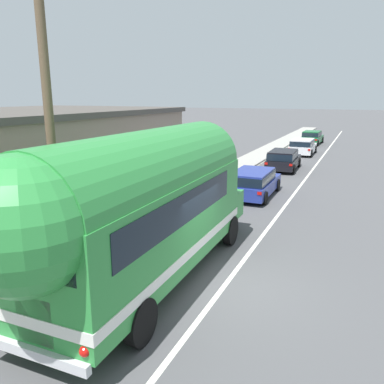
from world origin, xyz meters
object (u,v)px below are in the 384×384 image
(car_second, at_px, (283,159))
(car_third, at_px, (303,146))
(painted_bus, at_px, (140,205))
(car_fourth, at_px, (312,137))
(utility_pole, at_px, (49,117))
(car_lead, at_px, (253,181))

(car_second, xyz_separation_m, car_third, (0.14, 7.86, -0.00))
(painted_bus, height_order, car_third, painted_bus)
(car_third, distance_m, car_fourth, 8.29)
(utility_pole, bearing_deg, painted_bus, 3.57)
(painted_bus, height_order, car_lead, painted_bus)
(car_second, bearing_deg, car_lead, -89.72)
(utility_pole, height_order, car_second, utility_pole)
(car_third, relative_size, car_fourth, 0.89)
(car_lead, xyz_separation_m, car_fourth, (-0.17, 24.12, -0.04))
(car_lead, bearing_deg, painted_bus, -90.51)
(utility_pole, relative_size, car_third, 1.99)
(car_fourth, bearing_deg, car_second, -89.55)
(painted_bus, xyz_separation_m, car_lead, (0.10, 10.60, -1.52))
(painted_bus, distance_m, car_fourth, 34.75)
(painted_bus, bearing_deg, car_second, 89.82)
(painted_bus, xyz_separation_m, car_third, (0.20, 26.44, -1.52))
(car_lead, height_order, car_fourth, same)
(car_lead, xyz_separation_m, car_third, (0.10, 15.83, -0.00))
(utility_pole, distance_m, car_second, 19.26)
(car_lead, bearing_deg, car_third, 89.63)
(car_lead, height_order, car_second, same)
(utility_pole, bearing_deg, car_third, 84.08)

